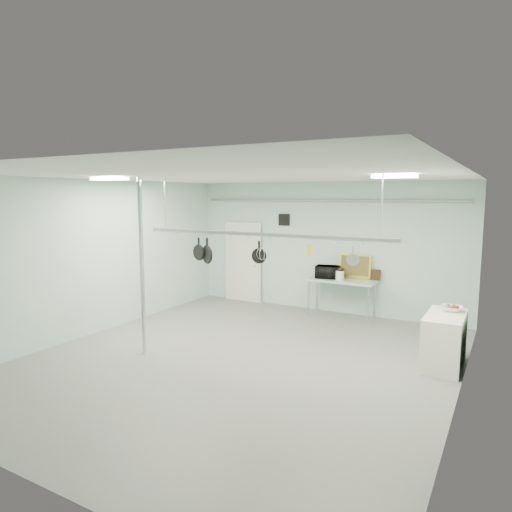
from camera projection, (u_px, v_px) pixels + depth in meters
The scene contains 25 objects.
floor at pixel (241, 359), 8.04m from camera, with size 8.00×8.00×0.00m, color gray.
ceiling at pixel (240, 176), 7.61m from camera, with size 7.00×8.00×0.02m, color silver.
back_wall at pixel (324, 247), 11.27m from camera, with size 7.00×0.02×3.20m, color #ABCDC2.
right_wall at pixel (462, 291), 6.13m from camera, with size 0.02×8.00×3.20m, color #ABCDC2.
door at pixel (244, 263), 12.42m from camera, with size 1.10×0.10×2.20m, color silver.
wall_vent at pixel (284, 220), 11.70m from camera, with size 0.30×0.04×0.30m, color black.
conduit_pipe at pixel (324, 200), 11.04m from camera, with size 0.07×0.07×6.60m, color gray.
chrome_pole at pixel (142, 267), 8.13m from camera, with size 0.08×0.08×3.20m, color silver.
prep_table at pixel (342, 282), 10.75m from camera, with size 1.60×0.70×0.91m.
side_cabinet at pixel (444, 341), 7.66m from camera, with size 0.60×1.20×0.90m, color white.
pot_rack at pixel (259, 233), 7.90m from camera, with size 4.80×0.06×1.00m.
light_panel_left at pixel (109, 179), 8.00m from camera, with size 0.65×0.30×0.05m, color white.
light_panel_right at pixel (394, 176), 6.97m from camera, with size 0.65×0.30×0.05m, color white.
microwave at pixel (328, 272), 10.88m from camera, with size 0.54×0.37×0.30m, color black.
coffee_canister at pixel (340, 275), 10.64m from camera, with size 0.19×0.19×0.23m, color white.
painting_large at pixel (355, 266), 10.85m from camera, with size 0.78×0.05×0.58m, color yellow.
painting_small at pixel (374, 275), 10.65m from camera, with size 0.30×0.04×0.25m, color black.
fruit_bowl at pixel (452, 309), 7.81m from camera, with size 0.36×0.36×0.09m, color white.
skillet_left at pixel (199, 249), 8.58m from camera, with size 0.30×0.06×0.42m, color black, non-canonical shape.
skillet_mid at pixel (207, 251), 8.49m from camera, with size 0.36×0.06×0.48m, color black, non-canonical shape.
skillet_right at pixel (259, 251), 7.95m from camera, with size 0.27×0.06×0.37m, color black, non-canonical shape.
whisk at pixel (263, 252), 7.92m from camera, with size 0.21×0.21×0.37m, color #ADAEB2, non-canonical shape.
grater at pixel (310, 250), 7.48m from camera, with size 0.08×0.02×0.21m, color #C67F17, non-canonical shape.
saucepan at pixel (353, 256), 7.13m from camera, with size 0.19×0.10×0.32m, color #A4A5A9, non-canonical shape.
fruit_cluster at pixel (452, 306), 7.81m from camera, with size 0.24×0.24×0.09m, color maroon, non-canonical shape.
Camera 1 is at (4.01, -6.60, 2.87)m, focal length 32.00 mm.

